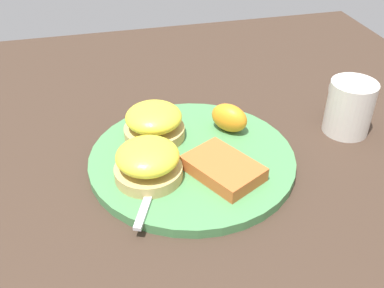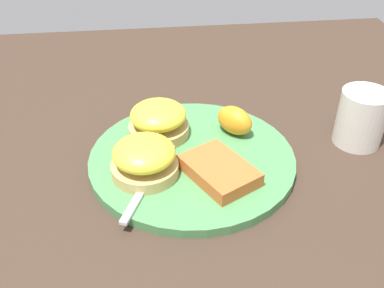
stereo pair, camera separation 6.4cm
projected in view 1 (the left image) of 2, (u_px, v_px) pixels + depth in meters
ground_plane at (192, 163)px, 0.66m from camera, size 1.10×1.10×0.00m
plate at (192, 159)px, 0.66m from camera, size 0.30×0.30×0.01m
sandwich_benedict_left at (154, 123)px, 0.68m from camera, size 0.09×0.09×0.05m
sandwich_benedict_right at (148, 162)px, 0.60m from camera, size 0.09×0.09×0.05m
hashbrown_patty at (223, 168)px, 0.61m from camera, size 0.12×0.11×0.02m
orange_wedge at (229, 118)px, 0.69m from camera, size 0.07×0.07×0.04m
fork at (158, 169)px, 0.62m from camera, size 0.19×0.10×0.00m
cup at (349, 107)px, 0.71m from camera, size 0.10×0.07×0.09m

